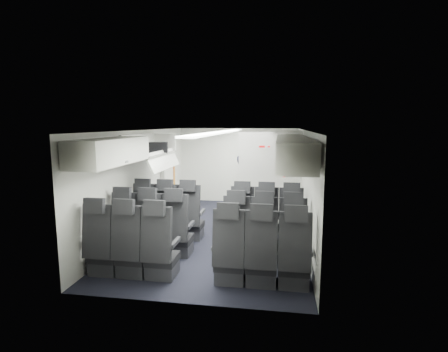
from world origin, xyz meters
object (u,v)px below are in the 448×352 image
(flight_attendant, at_px, (244,186))
(seat_row_mid, at_px, (207,235))
(carry_on_bag, at_px, (158,148))
(seat_row_rear, at_px, (194,254))
(galley_unit, at_px, (270,172))
(boarding_door, at_px, (169,175))
(seat_row_front, at_px, (216,221))

(flight_attendant, bearing_deg, seat_row_mid, -173.91)
(carry_on_bag, bearing_deg, seat_row_mid, -61.41)
(carry_on_bag, bearing_deg, flight_attendant, 22.87)
(seat_row_rear, height_order, galley_unit, galley_unit)
(galley_unit, bearing_deg, flight_attendant, -113.16)
(galley_unit, xyz_separation_m, flight_attendant, (-0.60, -1.40, -0.18))
(seat_row_rear, xyz_separation_m, boarding_door, (-1.64, 3.89, 0.55))
(seat_row_mid, relative_size, seat_row_rear, 1.00)
(seat_row_front, xyz_separation_m, carry_on_bag, (-1.36, 0.57, 1.37))
(galley_unit, bearing_deg, seat_row_mid, -102.88)
(boarding_door, bearing_deg, galley_unit, 24.28)
(flight_attendant, bearing_deg, seat_row_rear, -172.13)
(seat_row_mid, bearing_deg, seat_row_rear, -90.00)
(seat_row_rear, bearing_deg, boarding_door, 112.87)
(flight_attendant, distance_m, carry_on_bag, 2.37)
(seat_row_rear, height_order, flight_attendant, flight_attendant)
(seat_row_rear, distance_m, flight_attendant, 3.69)
(seat_row_rear, bearing_deg, galley_unit, 79.35)
(seat_row_front, relative_size, seat_row_rear, 1.00)
(seat_row_rear, relative_size, flight_attendant, 2.17)
(carry_on_bag, bearing_deg, seat_row_front, -36.89)
(seat_row_front, relative_size, boarding_door, 1.79)
(seat_row_front, distance_m, boarding_door, 2.71)
(seat_row_mid, bearing_deg, seat_row_front, 90.00)
(seat_row_mid, height_order, seat_row_rear, same)
(flight_attendant, bearing_deg, boarding_door, 96.86)
(seat_row_front, height_order, seat_row_rear, same)
(boarding_door, bearing_deg, flight_attendant, -6.53)
(boarding_door, bearing_deg, seat_row_front, -51.84)
(galley_unit, xyz_separation_m, boarding_door, (-2.59, -1.17, 0.00))
(seat_row_mid, height_order, flight_attendant, flight_attendant)
(boarding_door, relative_size, carry_on_bag, 4.68)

